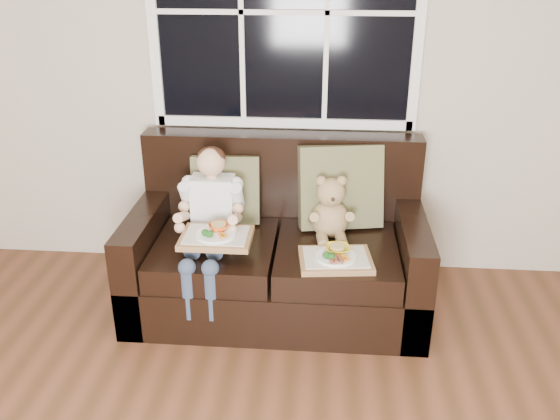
# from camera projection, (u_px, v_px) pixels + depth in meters

# --- Properties ---
(room_walls) EXTENTS (4.52, 5.02, 2.71)m
(room_walls) POSITION_uv_depth(u_px,v_px,m) (216.00, 169.00, 1.19)
(room_walls) COLOR beige
(room_walls) RESTS_ON ground
(window_back) EXTENTS (1.62, 0.04, 1.37)m
(window_back) POSITION_uv_depth(u_px,v_px,m) (284.00, 12.00, 3.43)
(window_back) COLOR black
(window_back) RESTS_ON room_walls
(loveseat) EXTENTS (1.70, 0.92, 0.96)m
(loveseat) POSITION_uv_depth(u_px,v_px,m) (278.00, 254.00, 3.55)
(loveseat) COLOR black
(loveseat) RESTS_ON ground
(pillow_left) EXTENTS (0.42, 0.21, 0.42)m
(pillow_left) POSITION_uv_depth(u_px,v_px,m) (226.00, 190.00, 3.58)
(pillow_left) COLOR brown
(pillow_left) RESTS_ON loveseat
(pillow_right) EXTENTS (0.53, 0.31, 0.51)m
(pillow_right) POSITION_uv_depth(u_px,v_px,m) (341.00, 187.00, 3.51)
(pillow_right) COLOR brown
(pillow_right) RESTS_ON loveseat
(child) EXTENTS (0.36, 0.59, 0.81)m
(child) POSITION_uv_depth(u_px,v_px,m) (210.00, 211.00, 3.34)
(child) COLOR white
(child) RESTS_ON loveseat
(teddy_bear) EXTENTS (0.24, 0.30, 0.39)m
(teddy_bear) POSITION_uv_depth(u_px,v_px,m) (330.00, 212.00, 3.40)
(teddy_bear) COLOR #A28555
(teddy_bear) RESTS_ON loveseat
(tray_left) EXTENTS (0.38, 0.29, 0.09)m
(tray_left) POSITION_uv_depth(u_px,v_px,m) (216.00, 236.00, 3.19)
(tray_left) COLOR #A06B48
(tray_left) RESTS_ON child
(tray_right) EXTENTS (0.41, 0.33, 0.09)m
(tray_right) POSITION_uv_depth(u_px,v_px,m) (336.00, 258.00, 3.16)
(tray_right) COLOR #A06B48
(tray_right) RESTS_ON loveseat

